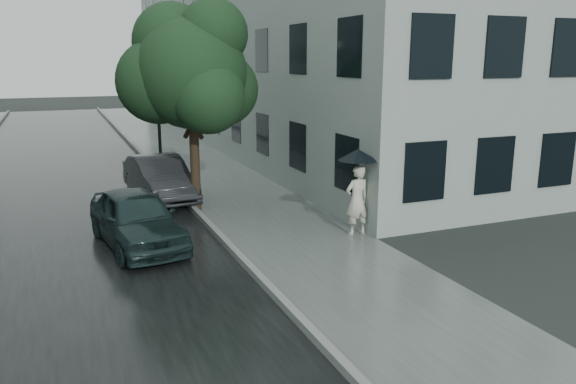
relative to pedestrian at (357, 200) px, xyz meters
name	(u,v)px	position (x,y,z in m)	size (l,w,h in m)	color
ground	(332,271)	(-1.70, -2.00, -0.90)	(120.00, 120.00, 0.00)	black
sidewalk	(203,169)	(-1.45, 10.00, -0.89)	(3.50, 60.00, 0.01)	slate
kerb_near	(157,170)	(-3.27, 10.00, -0.82)	(0.15, 60.00, 0.15)	slate
asphalt_road	(61,179)	(-6.78, 10.00, -0.89)	(6.85, 60.00, 0.00)	black
building_near	(260,55)	(3.77, 17.50, 3.60)	(7.02, 36.00, 9.00)	gray
pedestrian	(357,200)	(0.00, 0.00, 0.00)	(0.65, 0.42, 1.78)	beige
umbrella	(358,155)	(-0.04, -0.05, 1.15)	(1.08, 1.08, 1.30)	black
street_tree	(190,71)	(-3.15, 4.01, 3.08)	(4.05, 3.68, 5.95)	#332619
lamp_post	(154,99)	(-3.30, 9.61, 1.97)	(0.83, 0.45, 5.01)	black
car_near	(137,218)	(-5.20, 1.23, -0.22)	(1.59, 3.95, 1.34)	#182829
car_far	(159,178)	(-3.90, 5.64, -0.22)	(1.43, 4.09, 1.35)	#26282C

